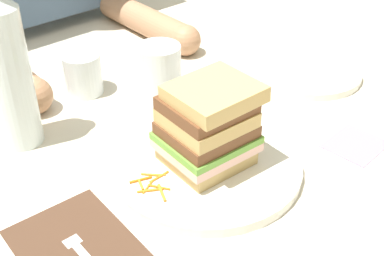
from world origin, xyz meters
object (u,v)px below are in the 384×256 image
(sandwich, at_px, (207,125))
(water_bottle, at_px, (7,68))
(knife, at_px, (271,122))
(empty_tumbler_0, at_px, (15,82))
(fork, at_px, (85,254))
(empty_tumbler_1, at_px, (83,74))
(main_plate, at_px, (206,165))
(napkin_dark, at_px, (76,245))
(napkin_pink, at_px, (355,144))
(juice_glass, at_px, (160,75))
(side_plate, at_px, (308,71))

(sandwich, height_order, water_bottle, water_bottle)
(knife, distance_m, water_bottle, 0.41)
(water_bottle, xyz_separation_m, empty_tumbler_0, (0.05, 0.11, -0.09))
(sandwich, xyz_separation_m, fork, (-0.22, -0.03, -0.07))
(sandwich, height_order, knife, sandwich)
(empty_tumbler_0, distance_m, empty_tumbler_1, 0.11)
(knife, bearing_deg, empty_tumbler_1, 121.34)
(main_plate, xyz_separation_m, knife, (0.16, 0.02, -0.01))
(sandwich, distance_m, napkin_dark, 0.23)
(main_plate, bearing_deg, fork, -172.63)
(main_plate, relative_size, empty_tumbler_0, 3.48)
(fork, bearing_deg, empty_tumbler_1, 58.43)
(main_plate, distance_m, water_bottle, 0.31)
(napkin_pink, bearing_deg, empty_tumbler_0, 125.81)
(main_plate, bearing_deg, sandwich, -58.47)
(fork, relative_size, water_bottle, 0.59)
(main_plate, relative_size, knife, 1.35)
(juice_glass, distance_m, napkin_pink, 0.34)
(main_plate, height_order, empty_tumbler_0, empty_tumbler_0)
(napkin_dark, relative_size, knife, 0.82)
(main_plate, xyz_separation_m, napkin_pink, (0.21, -0.11, -0.01))
(water_bottle, bearing_deg, empty_tumbler_0, 67.03)
(sandwich, xyz_separation_m, water_bottle, (-0.16, 0.24, 0.05))
(sandwich, relative_size, empty_tumbler_1, 1.73)
(sandwich, xyz_separation_m, napkin_dark, (-0.22, -0.00, -0.07))
(sandwich, relative_size, water_bottle, 0.44)
(empty_tumbler_1, relative_size, napkin_pink, 0.85)
(sandwich, height_order, napkin_dark, sandwich)
(juice_glass, relative_size, side_plate, 0.49)
(empty_tumbler_1, bearing_deg, sandwich, -87.28)
(napkin_pink, bearing_deg, juice_glass, 113.61)
(fork, bearing_deg, napkin_dark, 89.10)
(knife, xyz_separation_m, side_plate, (0.18, 0.06, 0.01))
(fork, height_order, water_bottle, water_bottle)
(empty_tumbler_0, distance_m, side_plate, 0.53)
(empty_tumbler_0, bearing_deg, napkin_pink, -54.19)
(juice_glass, height_order, side_plate, juice_glass)
(knife, relative_size, side_plate, 1.01)
(sandwich, relative_size, napkin_pink, 1.47)
(empty_tumbler_0, bearing_deg, main_plate, -71.25)
(side_plate, bearing_deg, sandwich, -166.02)
(main_plate, bearing_deg, napkin_dark, -178.50)
(knife, relative_size, juice_glass, 2.05)
(main_plate, distance_m, empty_tumbler_1, 0.30)
(fork, relative_size, empty_tumbler_0, 2.13)
(empty_tumbler_1, relative_size, side_plate, 0.37)
(fork, xyz_separation_m, knife, (0.38, 0.05, -0.00))
(sandwich, bearing_deg, napkin_pink, -27.00)
(fork, bearing_deg, water_bottle, 78.83)
(fork, bearing_deg, sandwich, 7.11)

